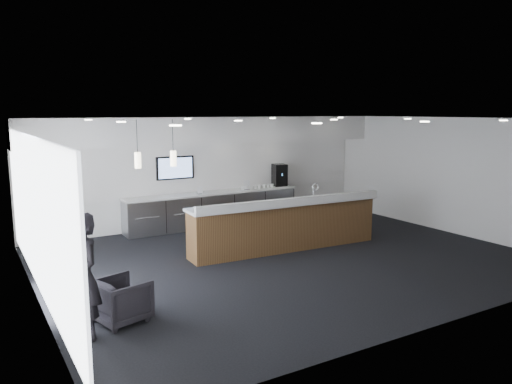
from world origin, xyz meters
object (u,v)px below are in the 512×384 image
coffee_machine (280,175)px  armchair (121,300)px  service_counter (286,225)px  lounge_guest (84,277)px

coffee_machine → armchair: bearing=-127.8°
service_counter → lounge_guest: 5.50m
service_counter → coffee_machine: coffee_machine is taller
armchair → lounge_guest: lounge_guest is taller
coffee_machine → lounge_guest: lounge_guest is taller
armchair → lounge_guest: size_ratio=0.42×
coffee_machine → armchair: 8.11m
coffee_machine → lounge_guest: (-6.80, -5.40, -0.38)m
service_counter → lounge_guest: lounge_guest is taller
lounge_guest → armchair: bearing=106.7°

